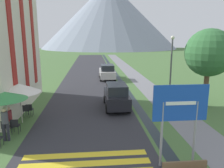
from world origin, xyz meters
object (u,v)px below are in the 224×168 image
object	(u,v)px
cafe_chair_far_left	(26,110)
cafe_chair_far_right	(29,109)
parked_car_near	(116,96)
road_sign	(180,111)
cafe_chair_near_right	(15,125)
parked_car_far	(107,72)
person_seated_near	(9,117)
cafe_chair_near_left	(6,126)
tree_by_path	(209,53)
person_standing_terrace	(5,122)
streetlamp	(171,65)
cafe_umbrella_middle_white	(19,88)
cafe_umbrella_front_green	(5,96)

from	to	relation	value
cafe_chair_far_left	cafe_chair_far_right	xyz separation A→B (m)	(0.16, 0.14, 0.00)
parked_car_near	road_sign	bearing A→B (deg)	-77.89
cafe_chair_far_right	cafe_chair_near_right	size ratio (longest dim) A/B	1.00
parked_car_far	person_seated_near	bearing A→B (deg)	-114.81
road_sign	cafe_chair_near_left	size ratio (longest dim) A/B	3.97
parked_car_near	tree_by_path	world-z (taller)	tree_by_path
road_sign	parked_car_near	distance (m)	7.87
cafe_chair_near_right	person_standing_terrace	distance (m)	0.95
cafe_chair_far_right	streetlamp	bearing A→B (deg)	10.78
person_seated_near	cafe_chair_far_left	bearing A→B (deg)	75.31
cafe_umbrella_middle_white	person_standing_terrace	distance (m)	2.67
road_sign	person_standing_terrace	xyz separation A→B (m)	(-7.72, 2.85, -1.31)
cafe_chair_near_left	streetlamp	size ratio (longest dim) A/B	0.16
cafe_chair_near_right	cafe_chair_near_left	size ratio (longest dim) A/B	1.00
person_standing_terrace	tree_by_path	world-z (taller)	tree_by_path
cafe_umbrella_front_green	person_seated_near	size ratio (longest dim) A/B	1.94
parked_car_far	streetlamp	bearing A→B (deg)	-69.74
person_standing_terrace	person_seated_near	bearing A→B (deg)	104.29
cafe_chair_far_left	road_sign	bearing A→B (deg)	-47.85
cafe_umbrella_front_green	cafe_chair_far_left	bearing A→B (deg)	89.44
cafe_chair_far_left	cafe_chair_near_right	distance (m)	2.53
cafe_chair_far_right	cafe_umbrella_front_green	size ratio (longest dim) A/B	0.34
parked_car_near	person_seated_near	size ratio (longest dim) A/B	3.03
cafe_chair_near_left	person_seated_near	bearing A→B (deg)	117.71
cafe_umbrella_front_green	tree_by_path	world-z (taller)	tree_by_path
tree_by_path	cafe_chair_near_left	bearing A→B (deg)	-163.91
cafe_chair_far_right	parked_car_near	bearing A→B (deg)	13.69
person_standing_terrace	streetlamp	world-z (taller)	streetlamp
cafe_chair_near_left	cafe_umbrella_middle_white	size ratio (longest dim) A/B	0.34
cafe_chair_far_left	cafe_umbrella_front_green	size ratio (longest dim) A/B	0.34
cafe_chair_far_left	cafe_chair_near_right	size ratio (longest dim) A/B	1.00
parked_car_near	cafe_umbrella_front_green	distance (m)	7.63
parked_car_far	cafe_chair_far_left	xyz separation A→B (m)	(-6.18, -12.61, -0.40)
tree_by_path	cafe_chair_near_right	bearing A→B (deg)	-164.03
cafe_chair_near_right	cafe_umbrella_middle_white	distance (m)	2.32
parked_car_near	cafe_chair_near_left	size ratio (longest dim) A/B	4.54
cafe_chair_far_right	streetlamp	xyz separation A→B (m)	(10.03, 1.61, 2.58)
cafe_chair_far_left	person_standing_terrace	world-z (taller)	person_standing_terrace
cafe_umbrella_middle_white	parked_car_near	bearing A→B (deg)	20.90
parked_car_near	parked_car_far	xyz separation A→B (m)	(0.12, 11.22, 0.00)
streetlamp	parked_car_far	bearing A→B (deg)	110.26
cafe_chair_near_left	person_seated_near	size ratio (longest dim) A/B	0.67
parked_car_far	person_standing_terrace	bearing A→B (deg)	-111.32
parked_car_far	cafe_chair_far_right	bearing A→B (deg)	-115.75
person_seated_near	person_standing_terrace	bearing A→B (deg)	-75.71
cafe_chair_far_left	cafe_umbrella_middle_white	xyz separation A→B (m)	(-0.01, -0.92, 1.66)
cafe_chair_far_right	cafe_umbrella_front_green	world-z (taller)	cafe_umbrella_front_green
cafe_chair_near_right	cafe_chair_near_left	world-z (taller)	same
parked_car_far	person_seated_near	world-z (taller)	parked_car_far
parked_car_near	cafe_umbrella_front_green	bearing A→B (deg)	-144.11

